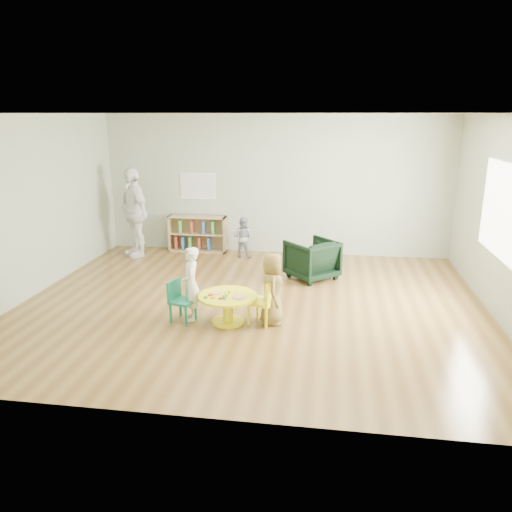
# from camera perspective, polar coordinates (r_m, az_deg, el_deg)

# --- Properties ---
(room) EXTENTS (7.10, 7.00, 2.80)m
(room) POSITION_cam_1_polar(r_m,az_deg,el_deg) (7.17, -0.43, 8.73)
(room) COLOR brown
(room) RESTS_ON ground
(activity_table) EXTENTS (0.81, 0.81, 0.45)m
(activity_table) POSITION_cam_1_polar(r_m,az_deg,el_deg) (6.90, -3.23, -5.44)
(activity_table) COLOR #FFF615
(activity_table) RESTS_ON ground
(kid_chair_left) EXTENTS (0.39, 0.39, 0.58)m
(kid_chair_left) POSITION_cam_1_polar(r_m,az_deg,el_deg) (7.03, -8.68, -4.91)
(kid_chair_left) COLOR #167D5B
(kid_chair_left) RESTS_ON ground
(kid_chair_right) EXTENTS (0.43, 0.43, 0.63)m
(kid_chair_right) POSITION_cam_1_polar(r_m,az_deg,el_deg) (6.83, 1.02, -5.14)
(kid_chair_right) COLOR #FFF615
(kid_chair_right) RESTS_ON ground
(bookshelf) EXTENTS (1.20, 0.30, 0.75)m
(bookshelf) POSITION_cam_1_polar(r_m,az_deg,el_deg) (10.54, -6.73, 2.54)
(bookshelf) COLOR #A08559
(bookshelf) RESTS_ON ground
(alphabet_poster) EXTENTS (0.74, 0.01, 0.54)m
(alphabet_poster) POSITION_cam_1_polar(r_m,az_deg,el_deg) (10.48, -6.65, 7.94)
(alphabet_poster) COLOR white
(alphabet_poster) RESTS_ON ground
(armchair) EXTENTS (1.06, 1.06, 0.69)m
(armchair) POSITION_cam_1_polar(r_m,az_deg,el_deg) (8.75, 6.39, -0.38)
(armchair) COLOR black
(armchair) RESTS_ON ground
(child_left) EXTENTS (0.34, 0.43, 1.04)m
(child_left) POSITION_cam_1_polar(r_m,az_deg,el_deg) (6.98, -7.45, -3.19)
(child_left) COLOR white
(child_left) RESTS_ON ground
(child_right) EXTENTS (0.40, 0.54, 1.00)m
(child_right) POSITION_cam_1_polar(r_m,az_deg,el_deg) (6.79, 1.84, -3.78)
(child_right) COLOR gold
(child_right) RESTS_ON ground
(toddler) EXTENTS (0.44, 0.37, 0.82)m
(toddler) POSITION_cam_1_polar(r_m,az_deg,el_deg) (10.00, -1.52, 2.17)
(toddler) COLOR #1C2347
(toddler) RESTS_ON ground
(adult_caretaker) EXTENTS (1.06, 1.05, 1.80)m
(adult_caretaker) POSITION_cam_1_polar(r_m,az_deg,el_deg) (10.28, -13.79, 4.89)
(adult_caretaker) COLOR white
(adult_caretaker) RESTS_ON ground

